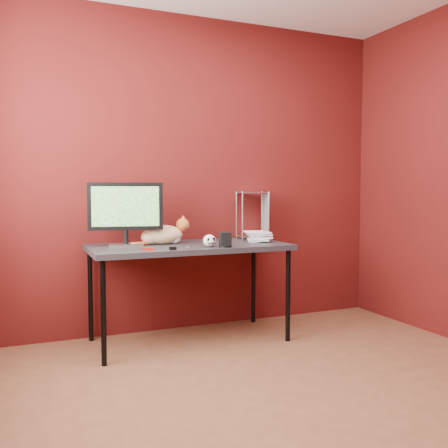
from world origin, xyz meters
name	(u,v)px	position (x,y,z in m)	size (l,w,h in m)	color
room	(302,136)	(0.00, 0.00, 1.45)	(3.52, 3.52, 2.61)	brown
desk	(189,251)	(-0.15, 1.37, 0.70)	(1.50, 0.70, 0.75)	black
monitor	(126,211)	(-0.62, 1.42, 1.01)	(0.54, 0.22, 0.47)	#A6A7AB
cat	(163,234)	(-0.33, 1.47, 0.83)	(0.47, 0.20, 0.22)	#C17328
skull_mug	(209,241)	(-0.07, 1.15, 0.80)	(0.09, 0.09, 0.09)	white
speaker	(225,240)	(0.04, 1.10, 0.80)	(0.10, 0.10, 0.11)	black
book_stack	(248,185)	(0.37, 1.41, 1.20)	(0.25, 0.28, 0.91)	beige
wire_rack	(252,215)	(0.52, 1.64, 0.95)	(0.26, 0.23, 0.40)	#A6A7AB
pocket_knife	(148,249)	(-0.53, 1.14, 0.76)	(0.09, 0.02, 0.02)	#A9100D
black_gadget	(173,248)	(-0.37, 1.09, 0.76)	(0.05, 0.03, 0.02)	black
washer	(189,246)	(-0.20, 1.23, 0.75)	(0.05, 0.05, 0.00)	#A6A7AB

